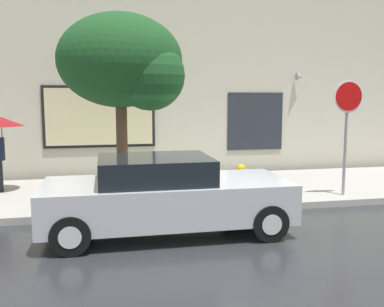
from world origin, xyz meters
name	(u,v)px	position (x,y,z in m)	size (l,w,h in m)	color
ground_plane	(194,230)	(0.00, 0.00, 0.00)	(60.00, 60.00, 0.00)	#282B2D
sidewalk	(170,192)	(0.00, 3.00, 0.07)	(20.00, 4.00, 0.15)	#A3A099
building_facade	(156,63)	(-0.01, 5.50, 3.48)	(20.00, 0.67, 7.00)	beige
parked_car	(165,195)	(-0.54, -0.01, 0.70)	(4.39, 1.91, 1.40)	#B7BABF
fire_hydrant	(241,179)	(1.58, 2.10, 0.50)	(0.30, 0.44, 0.73)	yellow
street_tree	(126,64)	(-1.09, 1.73, 3.14)	(2.64, 2.24, 4.07)	#4C3823
stop_sign	(347,114)	(3.95, 1.49, 2.06)	(0.76, 0.10, 2.70)	gray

